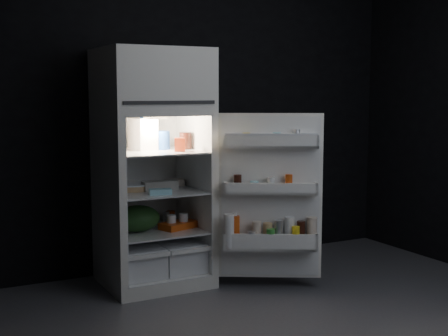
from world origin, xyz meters
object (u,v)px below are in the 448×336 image
fridge_door (270,200)px  egg_carton (160,185)px  refrigerator (152,160)px  yogurt_tray (179,225)px  milk_jug (143,134)px

fridge_door → egg_carton: 0.84m
refrigerator → yogurt_tray: 0.54m
milk_jug → egg_carton: size_ratio=0.91×
refrigerator → milk_jug: (-0.05, 0.04, 0.19)m
yogurt_tray → fridge_door: bearing=-60.5°
refrigerator → yogurt_tray: refrigerator is taller
egg_carton → fridge_door: bearing=-36.5°
egg_carton → yogurt_tray: size_ratio=0.92×
refrigerator → fridge_door: 0.95m
milk_jug → fridge_door: bearing=-54.0°
milk_jug → egg_carton: milk_jug is taller
egg_carton → yogurt_tray: bearing=-16.7°
refrigerator → fridge_door: size_ratio=1.46×
refrigerator → egg_carton: bearing=-49.2°
refrigerator → yogurt_tray: bearing=-28.2°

